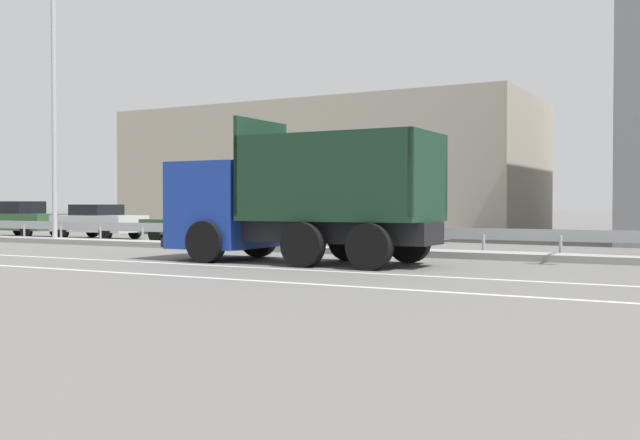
{
  "coord_description": "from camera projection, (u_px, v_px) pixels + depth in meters",
  "views": [
    {
      "loc": [
        10.28,
        -17.4,
        1.46
      ],
      "look_at": [
        0.41,
        0.43,
        1.02
      ],
      "focal_mm": 42.0,
      "sensor_mm": 36.0,
      "label": 1
    }
  ],
  "objects": [
    {
      "name": "ground_plane",
      "position": [
        299.0,
        258.0,
        20.22
      ],
      "size": [
        320.0,
        320.0,
        0.0
      ],
      "primitive_type": "plane",
      "color": "#605E5B"
    },
    {
      "name": "lane_strip_0",
      "position": [
        263.0,
        268.0,
        17.0
      ],
      "size": [
        59.11,
        0.16,
        0.01
      ],
      "primitive_type": "cube",
      "color": "silver",
      "rests_on": "ground_plane"
    },
    {
      "name": "lane_strip_1",
      "position": [
        196.0,
        277.0,
        14.88
      ],
      "size": [
        59.11,
        0.16,
        0.01
      ],
      "primitive_type": "cube",
      "color": "silver",
      "rests_on": "ground_plane"
    },
    {
      "name": "median_island",
      "position": [
        337.0,
        250.0,
        22.17
      ],
      "size": [
        32.51,
        1.1,
        0.18
      ],
      "primitive_type": "cube",
      "color": "gray",
      "rests_on": "ground_plane"
    },
    {
      "name": "median_guardrail",
      "position": [
        350.0,
        233.0,
        22.9
      ],
      "size": [
        59.11,
        0.09,
        0.78
      ],
      "color": "#9EA0A5",
      "rests_on": "ground_plane"
    },
    {
      "name": "dump_truck",
      "position": [
        272.0,
        210.0,
        18.98
      ],
      "size": [
        6.99,
        2.77,
        3.6
      ],
      "rotation": [
        0.0,
        0.0,
        1.58
      ],
      "color": "#19389E",
      "rests_on": "ground_plane"
    },
    {
      "name": "median_road_sign",
      "position": [
        275.0,
        217.0,
        23.2
      ],
      "size": [
        0.66,
        0.16,
        2.05
      ],
      "color": "white",
      "rests_on": "ground_plane"
    },
    {
      "name": "street_lamp_0",
      "position": [
        50.0,
        94.0,
        27.57
      ],
      "size": [
        0.71,
        2.41,
        9.99
      ],
      "color": "#ADADB2",
      "rests_on": "ground_plane"
    },
    {
      "name": "parked_car_1",
      "position": [
        22.0,
        219.0,
        33.44
      ],
      "size": [
        3.99,
        1.8,
        1.58
      ],
      "rotation": [
        0.0,
        0.0,
        -1.58
      ],
      "color": "#335B33",
      "rests_on": "ground_plane"
    },
    {
      "name": "parked_car_2",
      "position": [
        98.0,
        221.0,
        31.31
      ],
      "size": [
        4.14,
        1.93,
        1.44
      ],
      "rotation": [
        0.0,
        0.0,
        -1.6
      ],
      "color": "silver",
      "rests_on": "ground_plane"
    },
    {
      "name": "parked_car_3",
      "position": [
        200.0,
        225.0,
        28.23
      ],
      "size": [
        4.69,
        2.27,
        1.26
      ],
      "rotation": [
        0.0,
        0.0,
        1.49
      ],
      "color": "#335B33",
      "rests_on": "ground_plane"
    },
    {
      "name": "parked_car_4",
      "position": [
        318.0,
        224.0,
        25.74
      ],
      "size": [
        4.11,
        2.04,
        1.57
      ],
      "rotation": [
        0.0,
        0.0,
        1.58
      ],
      "color": "#335B33",
      "rests_on": "ground_plane"
    },
    {
      "name": "background_building_0",
      "position": [
        328.0,
        170.0,
        41.48
      ],
      "size": [
        22.46,
        9.29,
        6.74
      ],
      "primitive_type": "cube",
      "color": "#B7AD99",
      "rests_on": "ground_plane"
    }
  ]
}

